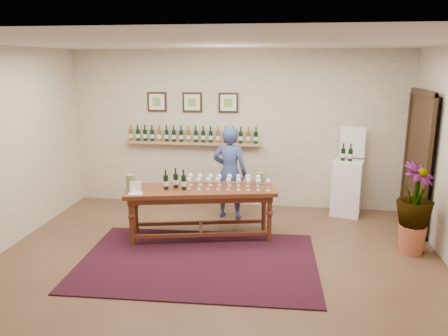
# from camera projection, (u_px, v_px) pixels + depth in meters

# --- Properties ---
(ground) EXTENTS (6.00, 6.00, 0.00)m
(ground) POSITION_uv_depth(u_px,v_px,m) (216.00, 263.00, 5.74)
(ground) COLOR brown
(ground) RESTS_ON ground
(room_shell) EXTENTS (6.00, 6.00, 6.00)m
(room_shell) POSITION_uv_depth(u_px,v_px,m) (363.00, 156.00, 6.99)
(room_shell) COLOR beige
(room_shell) RESTS_ON ground
(rug) EXTENTS (3.17, 2.16, 0.02)m
(rug) POSITION_uv_depth(u_px,v_px,m) (198.00, 261.00, 5.79)
(rug) COLOR #4A0E0D
(rug) RESTS_ON ground
(tasting_table) EXTENTS (2.28, 1.13, 0.77)m
(tasting_table) POSITION_uv_depth(u_px,v_px,m) (201.00, 196.00, 6.44)
(tasting_table) COLOR #4F2813
(tasting_table) RESTS_ON ground
(table_glasses) EXTENTS (1.36, 0.40, 0.19)m
(table_glasses) POSITION_uv_depth(u_px,v_px,m) (224.00, 181.00, 6.42)
(table_glasses) COLOR white
(table_glasses) RESTS_ON tasting_table
(table_bottles) EXTENTS (0.32, 0.20, 0.33)m
(table_bottles) POSITION_uv_depth(u_px,v_px,m) (175.00, 178.00, 6.35)
(table_bottles) COLOR black
(table_bottles) RESTS_ON tasting_table
(pitcher_left) EXTENTS (0.18, 0.18, 0.22)m
(pitcher_left) POSITION_uv_depth(u_px,v_px,m) (130.00, 182.00, 6.31)
(pitcher_left) COLOR #6D7C4D
(pitcher_left) RESTS_ON tasting_table
(pitcher_right) EXTENTS (0.14, 0.14, 0.20)m
(pitcher_right) POSITION_uv_depth(u_px,v_px,m) (260.00, 179.00, 6.54)
(pitcher_right) COLOR #6D7C4D
(pitcher_right) RESTS_ON tasting_table
(menu_card) EXTENTS (0.22, 0.18, 0.18)m
(menu_card) POSITION_uv_depth(u_px,v_px,m) (136.00, 187.00, 6.15)
(menu_card) COLOR white
(menu_card) RESTS_ON tasting_table
(display_pedestal) EXTENTS (0.58, 0.58, 0.95)m
(display_pedestal) POSITION_uv_depth(u_px,v_px,m) (347.00, 188.00, 7.50)
(display_pedestal) COLOR white
(display_pedestal) RESTS_ON ground
(pedestal_bottles) EXTENTS (0.32, 0.16, 0.31)m
(pedestal_bottles) POSITION_uv_depth(u_px,v_px,m) (347.00, 152.00, 7.33)
(pedestal_bottles) COLOR black
(pedestal_bottles) RESTS_ON display_pedestal
(info_sign) EXTENTS (0.42, 0.13, 0.59)m
(info_sign) POSITION_uv_depth(u_px,v_px,m) (352.00, 142.00, 7.46)
(info_sign) COLOR white
(info_sign) RESTS_ON display_pedestal
(potted_plant) EXTENTS (0.82, 0.82, 1.10)m
(potted_plant) POSITION_uv_depth(u_px,v_px,m) (415.00, 209.00, 5.91)
(potted_plant) COLOR #AF573A
(potted_plant) RESTS_ON ground
(person) EXTENTS (0.62, 0.46, 1.57)m
(person) POSITION_uv_depth(u_px,v_px,m) (230.00, 173.00, 7.27)
(person) COLOR #34447B
(person) RESTS_ON ground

